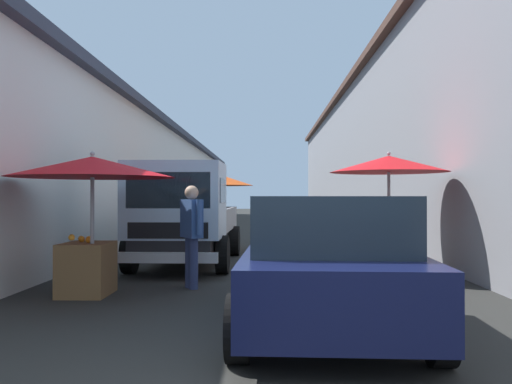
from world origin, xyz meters
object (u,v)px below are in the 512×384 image
at_px(hatchback_car, 326,261).
at_px(fruit_stall_near_left, 215,193).
at_px(fruit_stall_mid_lane, 389,185).
at_px(delivery_truck, 182,217).
at_px(fruit_stall_far_right, 91,187).
at_px(vendor_by_crates, 192,229).

bearing_deg(hatchback_car, fruit_stall_near_left, 13.74).
height_order(fruit_stall_mid_lane, delivery_truck, fruit_stall_mid_lane).
distance_m(fruit_stall_far_right, vendor_by_crates, 1.66).
xyz_separation_m(fruit_stall_near_left, vendor_by_crates, (-6.07, -0.23, -0.61)).
xyz_separation_m(fruit_stall_far_right, delivery_truck, (2.90, -0.86, -0.54)).
bearing_deg(fruit_stall_mid_lane, fruit_stall_near_left, 39.21).
height_order(fruit_stall_far_right, vendor_by_crates, fruit_stall_far_right).
height_order(fruit_stall_near_left, hatchback_car, fruit_stall_near_left).
relative_size(fruit_stall_far_right, delivery_truck, 0.48).
relative_size(hatchback_car, delivery_truck, 0.80).
height_order(fruit_stall_far_right, delivery_truck, fruit_stall_far_right).
height_order(fruit_stall_mid_lane, hatchback_car, fruit_stall_mid_lane).
height_order(hatchback_car, delivery_truck, delivery_truck).
height_order(fruit_stall_near_left, vendor_by_crates, fruit_stall_near_left).
bearing_deg(delivery_truck, fruit_stall_near_left, -4.07).
bearing_deg(hatchback_car, fruit_stall_mid_lane, -22.26).
distance_m(fruit_stall_mid_lane, vendor_by_crates, 3.86).
xyz_separation_m(delivery_truck, vendor_by_crates, (-2.21, -0.50, -0.11)).
bearing_deg(fruit_stall_far_right, vendor_by_crates, -63.27).
bearing_deg(delivery_truck, fruit_stall_mid_lane, -99.55).
bearing_deg(vendor_by_crates, fruit_stall_mid_lane, -65.93).
relative_size(delivery_truck, vendor_by_crates, 3.05).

